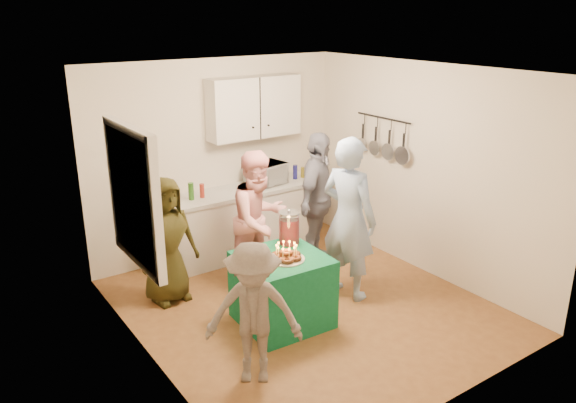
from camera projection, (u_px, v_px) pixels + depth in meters
floor at (306, 306)px, 6.33m from camera, size 4.00×4.00×0.00m
ceiling at (308, 71)px, 5.49m from camera, size 4.00×4.00×0.00m
back_wall at (217, 158)px, 7.46m from camera, size 3.60×3.60×0.00m
left_wall at (143, 234)px, 4.93m from camera, size 4.00×4.00×0.00m
right_wall at (424, 170)px, 6.88m from camera, size 4.00×4.00×0.00m
window_night at (132, 197)px, 5.10m from camera, size 0.04×1.00×1.20m
counter at (243, 223)px, 7.61m from camera, size 2.20×0.58×0.86m
countertop at (242, 191)px, 7.47m from camera, size 2.24×0.62×0.05m
upper_cabinet at (254, 107)px, 7.40m from camera, size 1.30×0.30×0.80m
pot_rack at (381, 137)px, 7.28m from camera, size 0.12×1.00×0.60m
microwave at (266, 174)px, 7.62m from camera, size 0.58×0.44×0.29m
party_table at (282, 289)px, 5.90m from camera, size 0.89×0.89×0.76m
donut_cake at (286, 251)px, 5.67m from camera, size 0.38×0.38×0.18m
punch_jar at (289, 229)px, 6.05m from camera, size 0.22×0.22×0.34m
man_birthday at (349, 219)px, 6.30m from camera, size 0.62×0.78×1.89m
woman_back_left at (166, 240)px, 6.25m from camera, size 0.75×0.53×1.46m
woman_back_center at (259, 220)px, 6.58m from camera, size 0.90×0.76×1.66m
woman_back_right at (317, 200)px, 7.13m from camera, size 1.08×0.95×1.75m
child_near_left at (254, 314)px, 4.88m from camera, size 0.98×0.90×1.32m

